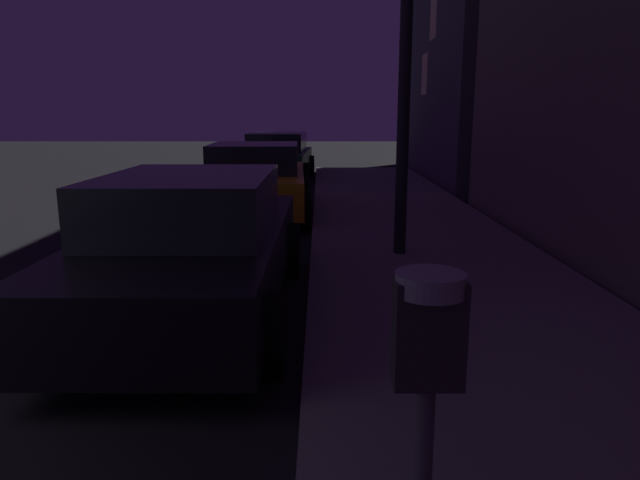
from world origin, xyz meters
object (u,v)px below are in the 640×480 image
at_px(car_yellow_cab, 257,181).
at_px(car_green, 279,157).
at_px(parking_meter, 427,395).
at_px(car_black, 194,245).

height_order(car_yellow_cab, car_green, same).
relative_size(parking_meter, car_black, 0.32).
bearing_deg(car_yellow_cab, car_black, -90.01).
relative_size(car_yellow_cab, car_green, 1.00).
bearing_deg(car_green, car_yellow_cab, -89.99).
distance_m(parking_meter, car_green, 16.12).
height_order(parking_meter, car_green, parking_meter).
bearing_deg(car_black, car_yellow_cab, 89.99).
bearing_deg(parking_meter, car_yellow_cab, 99.05).
distance_m(car_black, car_green, 11.88).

